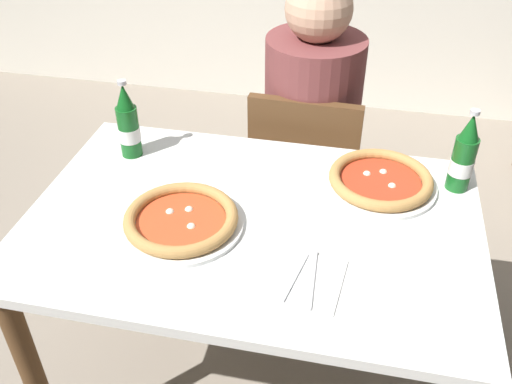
% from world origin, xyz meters
% --- Properties ---
extents(dining_table_main, '(1.20, 0.80, 0.75)m').
position_xyz_m(dining_table_main, '(0.00, 0.00, 0.64)').
color(dining_table_main, silver).
rests_on(dining_table_main, ground_plane).
extents(chair_behind_table, '(0.42, 0.42, 0.85)m').
position_xyz_m(chair_behind_table, '(0.07, 0.61, 0.48)').
color(chair_behind_table, brown).
rests_on(chair_behind_table, ground_plane).
extents(diner_seated, '(0.34, 0.34, 1.21)m').
position_xyz_m(diner_seated, '(0.08, 0.66, 0.58)').
color(diner_seated, '#2D3342').
rests_on(diner_seated, ground_plane).
extents(pizza_margherita_near, '(0.32, 0.32, 0.04)m').
position_xyz_m(pizza_margherita_near, '(-0.17, -0.07, 0.77)').
color(pizza_margherita_near, white).
rests_on(pizza_margherita_near, dining_table_main).
extents(pizza_marinara_far, '(0.32, 0.32, 0.04)m').
position_xyz_m(pizza_marinara_far, '(0.33, 0.22, 0.77)').
color(pizza_marinara_far, white).
rests_on(pizza_marinara_far, dining_table_main).
extents(beer_bottle_left, '(0.07, 0.07, 0.25)m').
position_xyz_m(beer_bottle_left, '(0.54, 0.26, 0.85)').
color(beer_bottle_left, '#14591E').
rests_on(beer_bottle_left, dining_table_main).
extents(beer_bottle_center, '(0.07, 0.07, 0.25)m').
position_xyz_m(beer_bottle_center, '(-0.43, 0.23, 0.85)').
color(beer_bottle_center, '#14591E').
rests_on(beer_bottle_center, dining_table_main).
extents(napkin_with_cutlery, '(0.20, 0.20, 0.01)m').
position_xyz_m(napkin_with_cutlery, '(0.16, -0.20, 0.75)').
color(napkin_with_cutlery, white).
rests_on(napkin_with_cutlery, dining_table_main).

